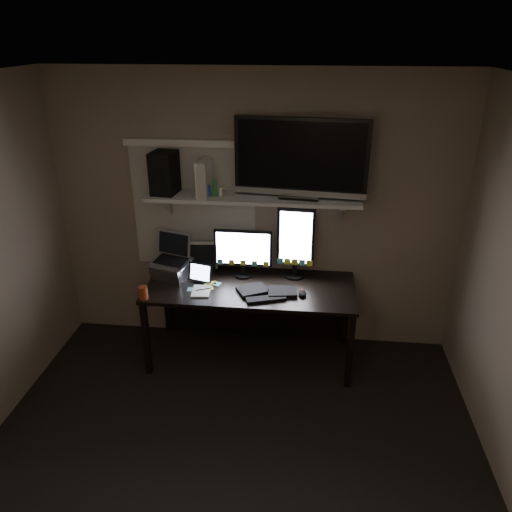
# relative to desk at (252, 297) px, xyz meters

# --- Properties ---
(floor) EXTENTS (3.60, 3.60, 0.00)m
(floor) POSITION_rel_desk_xyz_m (0.00, -1.55, -0.55)
(floor) COLOR black
(floor) RESTS_ON ground
(ceiling) EXTENTS (3.60, 3.60, 0.00)m
(ceiling) POSITION_rel_desk_xyz_m (0.00, -1.55, 1.95)
(ceiling) COLOR silver
(ceiling) RESTS_ON back_wall
(back_wall) EXTENTS (3.60, 0.00, 3.60)m
(back_wall) POSITION_rel_desk_xyz_m (0.00, 0.25, 0.70)
(back_wall) COLOR #6F6150
(back_wall) RESTS_ON floor
(window_blinds) EXTENTS (1.10, 0.02, 1.10)m
(window_blinds) POSITION_rel_desk_xyz_m (-0.55, 0.24, 0.75)
(window_blinds) COLOR #B3ADA1
(window_blinds) RESTS_ON back_wall
(desk) EXTENTS (1.80, 0.75, 0.73)m
(desk) POSITION_rel_desk_xyz_m (0.00, 0.00, 0.00)
(desk) COLOR black
(desk) RESTS_ON floor
(wall_shelf) EXTENTS (1.80, 0.35, 0.03)m
(wall_shelf) POSITION_rel_desk_xyz_m (0.00, 0.08, 0.91)
(wall_shelf) COLOR beige
(wall_shelf) RESTS_ON back_wall
(monitor_landscape) EXTENTS (0.51, 0.06, 0.45)m
(monitor_landscape) POSITION_rel_desk_xyz_m (-0.09, 0.06, 0.40)
(monitor_landscape) COLOR black
(monitor_landscape) RESTS_ON desk
(monitor_portrait) EXTENTS (0.33, 0.09, 0.65)m
(monitor_portrait) POSITION_rel_desk_xyz_m (0.37, 0.11, 0.50)
(monitor_portrait) COLOR black
(monitor_portrait) RESTS_ON desk
(keyboard) EXTENTS (0.54, 0.34, 0.03)m
(keyboard) POSITION_rel_desk_xyz_m (0.15, -0.23, 0.19)
(keyboard) COLOR black
(keyboard) RESTS_ON desk
(mouse) EXTENTS (0.09, 0.12, 0.04)m
(mouse) POSITION_rel_desk_xyz_m (0.45, -0.24, 0.20)
(mouse) COLOR black
(mouse) RESTS_ON desk
(notepad) EXTENTS (0.17, 0.22, 0.01)m
(notepad) POSITION_rel_desk_xyz_m (-0.41, -0.27, 0.18)
(notepad) COLOR beige
(notepad) RESTS_ON desk
(tablet) EXTENTS (0.23, 0.14, 0.19)m
(tablet) POSITION_rel_desk_xyz_m (-0.44, -0.11, 0.27)
(tablet) COLOR black
(tablet) RESTS_ON desk
(file_sorter) EXTENTS (0.23, 0.13, 0.28)m
(file_sorter) POSITION_rel_desk_xyz_m (-0.46, 0.13, 0.32)
(file_sorter) COLOR black
(file_sorter) RESTS_ON desk
(laptop) EXTENTS (0.41, 0.36, 0.38)m
(laptop) POSITION_rel_desk_xyz_m (-0.72, -0.02, 0.37)
(laptop) COLOR #A1A2A6
(laptop) RESTS_ON desk
(cup) EXTENTS (0.09, 0.09, 0.11)m
(cup) POSITION_rel_desk_xyz_m (-0.85, -0.44, 0.23)
(cup) COLOR maroon
(cup) RESTS_ON desk
(sticky_notes) EXTENTS (0.34, 0.28, 0.00)m
(sticky_notes) POSITION_rel_desk_xyz_m (-0.37, -0.18, 0.18)
(sticky_notes) COLOR #CCD439
(sticky_notes) RESTS_ON desk
(tv) EXTENTS (1.10, 0.31, 0.65)m
(tv) POSITION_rel_desk_xyz_m (0.39, 0.09, 1.25)
(tv) COLOR black
(tv) RESTS_ON wall_shelf
(game_console) EXTENTS (0.11, 0.26, 0.30)m
(game_console) POSITION_rel_desk_xyz_m (-0.40, 0.06, 1.08)
(game_console) COLOR beige
(game_console) RESTS_ON wall_shelf
(speaker) EXTENTS (0.22, 0.26, 0.36)m
(speaker) POSITION_rel_desk_xyz_m (-0.75, 0.08, 1.10)
(speaker) COLOR black
(speaker) RESTS_ON wall_shelf
(bottles) EXTENTS (0.20, 0.08, 0.13)m
(bottles) POSITION_rel_desk_xyz_m (-0.34, 0.04, 0.99)
(bottles) COLOR #A50F0C
(bottles) RESTS_ON wall_shelf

